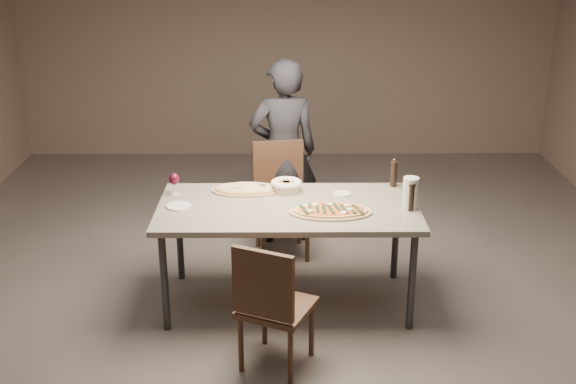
{
  "coord_description": "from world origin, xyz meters",
  "views": [
    {
      "loc": [
        -0.03,
        -4.62,
        2.61
      ],
      "look_at": [
        0.0,
        0.0,
        0.85
      ],
      "focal_mm": 45.0,
      "sensor_mm": 36.0,
      "label": 1
    }
  ],
  "objects_px": {
    "zucchini_pizza": "(331,211)",
    "ham_pizza": "(247,189)",
    "diner": "(283,152)",
    "chair_far": "(280,192)",
    "dining_table": "(288,213)",
    "bread_basket": "(286,185)",
    "chair_near": "(271,301)",
    "carafe": "(410,193)",
    "pepper_mill_left": "(411,196)"
  },
  "relations": [
    {
      "from": "dining_table",
      "to": "chair_far",
      "type": "bearing_deg",
      "value": 93.77
    },
    {
      "from": "dining_table",
      "to": "pepper_mill_left",
      "type": "xyz_separation_m",
      "value": [
        0.83,
        -0.09,
        0.16
      ]
    },
    {
      "from": "bread_basket",
      "to": "diner",
      "type": "bearing_deg",
      "value": 91.48
    },
    {
      "from": "ham_pizza",
      "to": "dining_table",
      "type": "bearing_deg",
      "value": -48.05
    },
    {
      "from": "zucchini_pizza",
      "to": "chair_far",
      "type": "bearing_deg",
      "value": 114.37
    },
    {
      "from": "chair_near",
      "to": "bread_basket",
      "type": "bearing_deg",
      "value": 109.51
    },
    {
      "from": "chair_far",
      "to": "diner",
      "type": "height_order",
      "value": "diner"
    },
    {
      "from": "chair_far",
      "to": "carafe",
      "type": "bearing_deg",
      "value": 124.27
    },
    {
      "from": "dining_table",
      "to": "pepper_mill_left",
      "type": "height_order",
      "value": "pepper_mill_left"
    },
    {
      "from": "ham_pizza",
      "to": "bread_basket",
      "type": "height_order",
      "value": "bread_basket"
    },
    {
      "from": "zucchini_pizza",
      "to": "pepper_mill_left",
      "type": "relative_size",
      "value": 2.57
    },
    {
      "from": "bread_basket",
      "to": "pepper_mill_left",
      "type": "xyz_separation_m",
      "value": [
        0.84,
        -0.37,
        0.05
      ]
    },
    {
      "from": "carafe",
      "to": "chair_near",
      "type": "xyz_separation_m",
      "value": [
        -0.94,
        -0.79,
        -0.38
      ]
    },
    {
      "from": "zucchini_pizza",
      "to": "ham_pizza",
      "type": "bearing_deg",
      "value": 150.14
    },
    {
      "from": "dining_table",
      "to": "ham_pizza",
      "type": "distance_m",
      "value": 0.42
    },
    {
      "from": "ham_pizza",
      "to": "zucchini_pizza",
      "type": "bearing_deg",
      "value": -40.49
    },
    {
      "from": "pepper_mill_left",
      "to": "chair_far",
      "type": "bearing_deg",
      "value": 132.4
    },
    {
      "from": "dining_table",
      "to": "ham_pizza",
      "type": "relative_size",
      "value": 3.57
    },
    {
      "from": "ham_pizza",
      "to": "carafe",
      "type": "height_order",
      "value": "carafe"
    },
    {
      "from": "carafe",
      "to": "diner",
      "type": "relative_size",
      "value": 0.14
    },
    {
      "from": "pepper_mill_left",
      "to": "chair_near",
      "type": "height_order",
      "value": "pepper_mill_left"
    },
    {
      "from": "zucchini_pizza",
      "to": "diner",
      "type": "bearing_deg",
      "value": 110.06
    },
    {
      "from": "pepper_mill_left",
      "to": "ham_pizza",
      "type": "bearing_deg",
      "value": 161.73
    },
    {
      "from": "chair_near",
      "to": "diner",
      "type": "bearing_deg",
      "value": 112.2
    },
    {
      "from": "ham_pizza",
      "to": "chair_near",
      "type": "height_order",
      "value": "chair_near"
    },
    {
      "from": "bread_basket",
      "to": "chair_near",
      "type": "distance_m",
      "value": 1.17
    },
    {
      "from": "zucchini_pizza",
      "to": "pepper_mill_left",
      "type": "bearing_deg",
      "value": 10.49
    },
    {
      "from": "dining_table",
      "to": "chair_near",
      "type": "bearing_deg",
      "value": -97.22
    },
    {
      "from": "dining_table",
      "to": "diner",
      "type": "distance_m",
      "value": 1.11
    },
    {
      "from": "ham_pizza",
      "to": "bread_basket",
      "type": "xyz_separation_m",
      "value": [
        0.29,
        0.0,
        0.03
      ]
    },
    {
      "from": "dining_table",
      "to": "diner",
      "type": "xyz_separation_m",
      "value": [
        -0.03,
        1.1,
        0.09
      ]
    },
    {
      "from": "dining_table",
      "to": "bread_basket",
      "type": "height_order",
      "value": "bread_basket"
    },
    {
      "from": "bread_basket",
      "to": "ham_pizza",
      "type": "bearing_deg",
      "value": -179.94
    },
    {
      "from": "chair_near",
      "to": "pepper_mill_left",
      "type": "bearing_deg",
      "value": 63.18
    },
    {
      "from": "bread_basket",
      "to": "chair_near",
      "type": "height_order",
      "value": "chair_near"
    },
    {
      "from": "zucchini_pizza",
      "to": "bread_basket",
      "type": "relative_size",
      "value": 2.48
    },
    {
      "from": "dining_table",
      "to": "zucchini_pizza",
      "type": "relative_size",
      "value": 3.22
    },
    {
      "from": "bread_basket",
      "to": "chair_far",
      "type": "xyz_separation_m",
      "value": [
        -0.05,
        0.6,
        -0.28
      ]
    },
    {
      "from": "ham_pizza",
      "to": "diner",
      "type": "relative_size",
      "value": 0.32
    },
    {
      "from": "dining_table",
      "to": "chair_far",
      "type": "xyz_separation_m",
      "value": [
        -0.06,
        0.88,
        -0.18
      ]
    },
    {
      "from": "chair_near",
      "to": "chair_far",
      "type": "bearing_deg",
      "value": 112.79
    },
    {
      "from": "zucchini_pizza",
      "to": "chair_near",
      "type": "height_order",
      "value": "chair_near"
    },
    {
      "from": "zucchini_pizza",
      "to": "chair_near",
      "type": "xyz_separation_m",
      "value": [
        -0.39,
        -0.71,
        -0.29
      ]
    },
    {
      "from": "dining_table",
      "to": "pepper_mill_left",
      "type": "relative_size",
      "value": 8.27
    },
    {
      "from": "pepper_mill_left",
      "to": "diner",
      "type": "relative_size",
      "value": 0.14
    },
    {
      "from": "dining_table",
      "to": "chair_near",
      "type": "distance_m",
      "value": 0.88
    },
    {
      "from": "ham_pizza",
      "to": "chair_near",
      "type": "relative_size",
      "value": 0.59
    },
    {
      "from": "carafe",
      "to": "pepper_mill_left",
      "type": "bearing_deg",
      "value": -90.0
    },
    {
      "from": "dining_table",
      "to": "zucchini_pizza",
      "type": "distance_m",
      "value": 0.33
    },
    {
      "from": "bread_basket",
      "to": "carafe",
      "type": "height_order",
      "value": "carafe"
    }
  ]
}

